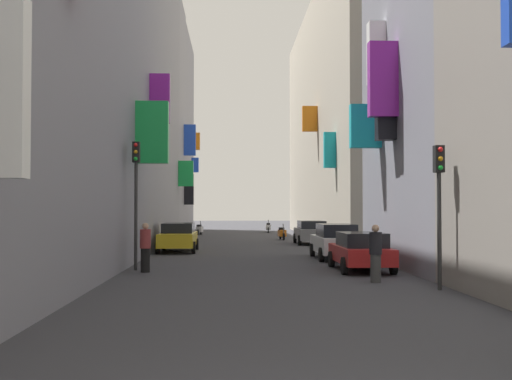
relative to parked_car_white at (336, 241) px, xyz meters
name	(u,v)px	position (x,y,z in m)	size (l,w,h in m)	color
ground_plane	(252,248)	(-3.44, 7.27, -0.80)	(140.00, 140.00, 0.00)	#38383D
building_left_near	(64,2)	(-11.44, -1.70, 9.87)	(7.31, 42.06, 21.36)	gray
building_left_mid_a	(145,120)	(-11.43, 22.46, 8.44)	(6.96, 6.25, 18.50)	gray
building_left_mid_b	(158,135)	(-11.44, 31.43, 8.28)	(6.80, 11.69, 18.17)	gray
building_right_mid_a	(466,47)	(4.54, -3.53, 7.72)	(7.26, 10.28, 17.07)	gray
building_right_mid_c	(348,120)	(4.56, 20.93, 8.31)	(7.07, 32.67, 18.22)	#BCB29E
parked_car_white	(336,241)	(0.00, 0.00, 0.00)	(1.83, 4.32, 1.54)	white
parked_car_red	(361,250)	(0.06, -5.02, -0.07)	(1.85, 4.12, 1.38)	#B21E1E
parked_car_yellow	(178,237)	(-7.29, 4.85, -0.03)	(1.93, 4.42, 1.46)	gold
parked_car_grey	(311,232)	(0.36, 11.02, -0.04)	(1.90, 4.15, 1.45)	slate
scooter_silver	(199,229)	(-7.16, 24.09, -0.34)	(0.57, 1.78, 1.13)	#ADADB2
scooter_orange	(282,233)	(-1.01, 16.28, -0.34)	(0.53, 1.93, 1.13)	orange
scooter_white	(268,227)	(-1.20, 28.88, -0.34)	(0.51, 1.97, 1.13)	silver
pedestrian_crossing	(376,253)	(-0.22, -8.47, 0.07)	(0.53, 0.53, 1.75)	#3C3C3C
pedestrian_near_left	(145,248)	(-7.60, -5.23, 0.06)	(0.47, 0.47, 1.73)	black
traffic_light_near_corner	(439,191)	(1.15, -10.26, 1.93)	(0.26, 0.34, 3.99)	#2D2D2D
traffic_light_far_corner	(136,183)	(-8.04, -4.51, 2.34)	(0.26, 0.34, 4.65)	#2D2D2D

